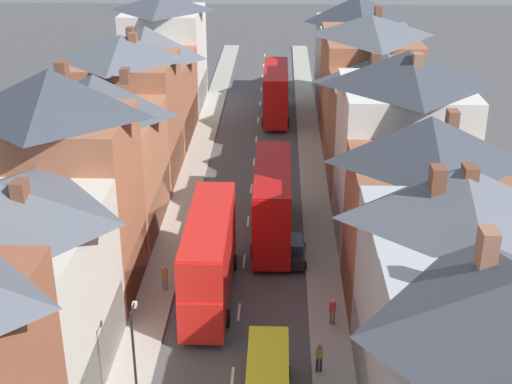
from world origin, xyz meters
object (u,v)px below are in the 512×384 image
delivery_van (268,376)px  street_lamp (134,353)px  car_near_blue (276,85)px  pedestrian_mid_right (333,310)px  double_decker_bus_mid_street (272,201)px  pedestrian_far_left (165,277)px  double_decker_bus_lead (209,255)px  double_decker_bus_far_approaching (276,92)px  car_near_silver (292,249)px  pedestrian_mid_left (319,357)px

delivery_van → street_lamp: (-6.05, -0.94, 1.90)m
car_near_blue → pedestrian_mid_right: bearing=-85.9°
double_decker_bus_mid_street → pedestrian_far_left: 9.91m
double_decker_bus_lead → double_decker_bus_far_approaching: 35.44m
pedestrian_far_left → street_lamp: (0.34, -10.51, 2.21)m
double_decker_bus_lead → double_decker_bus_mid_street: bearing=65.3°
car_near_silver → pedestrian_mid_left: (1.25, -11.68, 0.21)m
car_near_blue → street_lamp: (-6.05, -55.30, 2.40)m
pedestrian_mid_right → double_decker_bus_far_approaching: bearing=95.2°
car_near_silver → double_decker_bus_lead: bearing=-136.9°
double_decker_bus_far_approaching → pedestrian_far_left: (-6.38, -34.79, -1.78)m
car_near_silver → delivery_van: bearing=-95.4°
double_decker_bus_far_approaching → car_near_silver: (1.31, -30.66, -1.99)m
double_decker_bus_mid_street → delivery_van: (0.01, -16.94, -1.48)m
double_decker_bus_far_approaching → pedestrian_mid_left: size_ratio=6.71×
car_near_blue → car_near_silver: size_ratio=1.01×
double_decker_bus_mid_street → double_decker_bus_far_approaching: (0.00, 27.41, 0.00)m
car_near_blue → pedestrian_far_left: bearing=-98.1°
delivery_van → double_decker_bus_mid_street: bearing=90.0°
double_decker_bus_far_approaching → delivery_van: bearing=-90.0°
pedestrian_mid_left → double_decker_bus_far_approaching: bearing=93.5°
pedestrian_mid_right → pedestrian_far_left: size_ratio=1.00×
pedestrian_far_left → double_decker_bus_mid_street: bearing=49.1°
car_near_silver → street_lamp: 16.56m
double_decker_bus_lead → car_near_silver: 7.01m
car_near_silver → pedestrian_mid_right: size_ratio=2.47×
car_near_silver → pedestrian_far_left: 8.73m
pedestrian_mid_left → street_lamp: 9.36m
street_lamp → double_decker_bus_far_approaching: bearing=82.4°
double_decker_bus_mid_street → car_near_blue: double_decker_bus_mid_street is taller
double_decker_bus_lead → pedestrian_mid_right: double_decker_bus_lead is taller
double_decker_bus_lead → car_near_silver: size_ratio=2.72×
double_decker_bus_mid_street → delivery_van: bearing=-90.0°
double_decker_bus_far_approaching → pedestrian_mid_right: bearing=-84.8°
double_decker_bus_mid_street → car_near_blue: (0.01, 37.41, -1.97)m
double_decker_bus_lead → car_near_blue: (3.61, 45.26, -1.97)m
double_decker_bus_lead → street_lamp: (-2.44, -10.04, 0.43)m
double_decker_bus_lead → street_lamp: size_ratio=1.96×
street_lamp → delivery_van: bearing=8.8°
double_decker_bus_far_approaching → pedestrian_mid_left: 42.46m
double_decker_bus_far_approaching → pedestrian_mid_right: 38.28m
double_decker_bus_lead → delivery_van: bearing=-68.4°
delivery_van → pedestrian_mid_right: bearing=60.9°
double_decker_bus_mid_street → double_decker_bus_far_approaching: size_ratio=1.00×
car_near_silver → pedestrian_mid_left: pedestrian_mid_left is taller
pedestrian_far_left → double_decker_bus_far_approaching: bearing=79.6°
double_decker_bus_lead → pedestrian_mid_left: bearing=-49.0°
double_decker_bus_far_approaching → street_lamp: street_lamp is taller
car_near_silver → pedestrian_far_left: (-7.69, -4.13, 0.21)m
car_near_blue → car_near_silver: bearing=-88.2°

